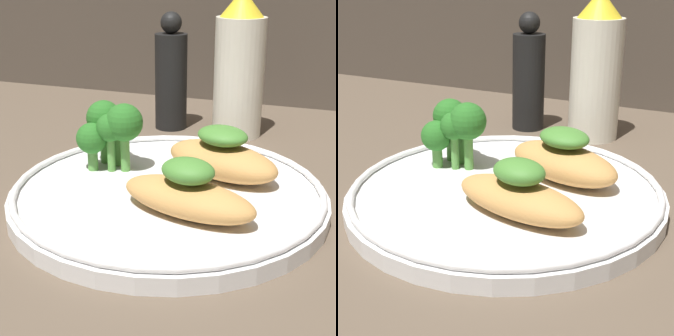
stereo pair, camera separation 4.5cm
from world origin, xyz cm
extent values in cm
cube|color=brown|center=(0.00, 0.00, -0.50)|extent=(180.00, 180.00, 1.00)
cylinder|color=white|center=(0.00, 0.00, 0.70)|extent=(27.74, 27.74, 1.40)
torus|color=white|center=(0.00, 0.00, 1.70)|extent=(27.14, 27.14, 0.60)
ellipsoid|color=tan|center=(3.11, -4.04, 2.78)|extent=(12.28, 7.06, 2.77)
ellipsoid|color=#478433|center=(3.11, -4.04, 5.12)|extent=(4.98, 4.32, 1.91)
ellipsoid|color=tan|center=(3.66, 4.40, 2.98)|extent=(12.61, 9.10, 3.15)
ellipsoid|color=#478433|center=(3.66, 4.40, 5.39)|extent=(5.89, 5.31, 1.68)
cylinder|color=#569942|center=(-5.32, 2.71, 3.18)|extent=(0.88, 0.88, 3.55)
sphere|color=#286B23|center=(-5.32, 2.71, 6.19)|extent=(3.54, 3.54, 3.54)
cylinder|color=#569942|center=(-6.63, 3.84, 3.14)|extent=(0.94, 0.94, 3.48)
sphere|color=#286B23|center=(-6.63, 3.84, 5.75)|extent=(2.49, 2.49, 2.49)
cylinder|color=#569942|center=(-8.11, 4.07, 3.10)|extent=(0.97, 0.97, 3.40)
sphere|color=#286B23|center=(-8.11, 4.07, 5.99)|extent=(3.40, 3.40, 3.40)
cylinder|color=#569942|center=(-8.33, 1.85, 2.48)|extent=(0.97, 0.97, 2.15)
sphere|color=#286B23|center=(-8.33, 1.85, 4.58)|extent=(2.94, 2.94, 2.94)
cylinder|color=#569942|center=(-6.55, 2.21, 3.09)|extent=(0.76, 0.76, 3.38)
sphere|color=#286B23|center=(-6.55, 2.21, 5.71)|extent=(2.64, 2.64, 2.64)
cylinder|color=silver|center=(1.18, 21.53, 7.08)|extent=(5.96, 5.96, 14.16)
cone|color=yellow|center=(1.18, 21.53, 15.71)|extent=(5.07, 5.07, 3.11)
cylinder|color=black|center=(-7.44, 21.53, 5.95)|extent=(4.03, 4.03, 11.90)
sphere|color=black|center=(-7.44, 21.53, 13.21)|extent=(2.62, 2.62, 2.62)
camera|label=1|loc=(14.17, -38.86, 20.00)|focal=55.00mm
camera|label=2|loc=(18.26, -37.11, 20.00)|focal=55.00mm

